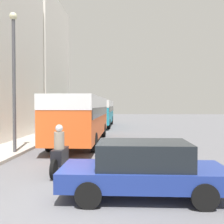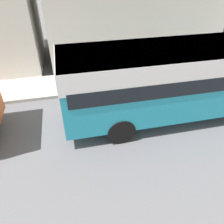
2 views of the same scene
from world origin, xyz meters
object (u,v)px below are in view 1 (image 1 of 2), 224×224
at_px(bus_following, 100,110).
at_px(car_crossing, 143,168).
at_px(motorcycle_behind_lead, 60,154).
at_px(bus_lead, 82,113).
at_px(pedestrian_near_curb, 69,118).

relative_size(bus_following, car_crossing, 2.33).
relative_size(motorcycle_behind_lead, car_crossing, 0.52).
relative_size(bus_lead, pedestrian_near_curb, 6.14).
height_order(bus_lead, motorcycle_behind_lead, bus_lead).
relative_size(bus_lead, bus_following, 0.99).
height_order(bus_following, car_crossing, bus_following).
xyz_separation_m(bus_lead, car_crossing, (3.17, -9.21, -1.15)).
xyz_separation_m(bus_following, pedestrian_near_curb, (-3.49, -0.06, -0.90)).
bearing_deg(pedestrian_near_curb, bus_following, 1.05).
distance_m(bus_lead, bus_following, 12.23).
height_order(motorcycle_behind_lead, car_crossing, motorcycle_behind_lead).
bearing_deg(motorcycle_behind_lead, bus_following, 91.02).
distance_m(bus_lead, pedestrian_near_curb, 12.68).
height_order(bus_lead, car_crossing, bus_lead).
height_order(car_crossing, pedestrian_near_curb, pedestrian_near_curb).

